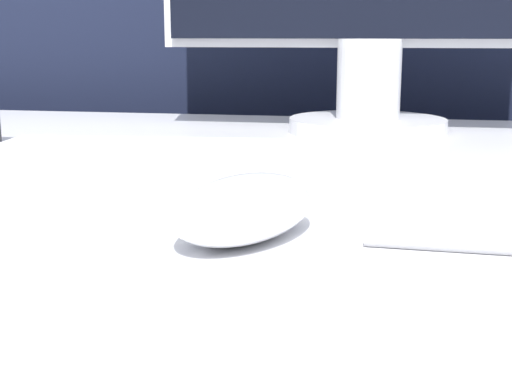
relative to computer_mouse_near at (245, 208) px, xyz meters
name	(u,v)px	position (x,y,z in m)	size (l,w,h in m)	color
partition_panel	(360,137)	(0.04, 0.86, -0.07)	(5.00, 0.03, 1.36)	black
computer_mouse_near	(245,208)	(0.00, 0.00, 0.00)	(0.12, 0.15, 0.04)	white
keyboard	(179,159)	(-0.11, 0.23, -0.01)	(0.41, 0.18, 0.02)	white
pen	(480,247)	(0.15, -0.01, -0.02)	(0.14, 0.01, 0.01)	#99999E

